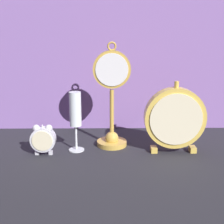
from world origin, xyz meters
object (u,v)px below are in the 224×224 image
Objects in this scene: pocket_watch_on_stand at (113,103)px; mantel_clock_silver at (175,118)px; alarm_clock_twin_bell at (43,138)px; champagne_flute at (75,114)px.

mantel_clock_silver is (0.20, -0.06, -0.03)m from pocket_watch_on_stand.
mantel_clock_silver reaches higher than alarm_clock_twin_bell.
champagne_flute is (-0.32, 0.02, 0.01)m from mantel_clock_silver.
mantel_clock_silver is at bearing 2.21° from alarm_clock_twin_bell.
alarm_clock_twin_bell is at bearing -177.79° from mantel_clock_silver.
pocket_watch_on_stand is 1.78× the size of champagne_flute.
mantel_clock_silver reaches higher than champagne_flute.
champagne_flute is (0.10, 0.04, 0.07)m from alarm_clock_twin_bell.
mantel_clock_silver is (0.42, 0.02, 0.06)m from alarm_clock_twin_bell.
pocket_watch_on_stand is 1.50× the size of mantel_clock_silver.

